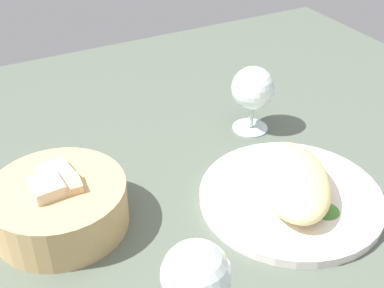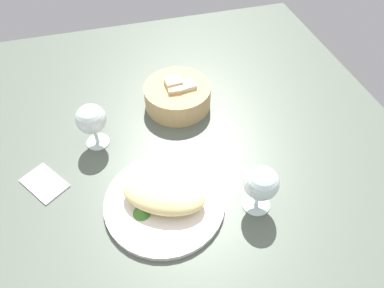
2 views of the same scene
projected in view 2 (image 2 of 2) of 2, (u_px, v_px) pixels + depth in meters
ground_plane at (152, 166)px, 88.00cm from camera, size 140.00×140.00×2.00cm
plate at (165, 202)px, 78.98cm from camera, size 27.76×27.76×1.40cm
omelette at (164, 194)px, 76.54cm from camera, size 21.71×18.23×5.12cm
lettuce_garnish at (141, 211)px, 75.55cm from camera, size 4.01×4.01×1.74cm
bread_basket at (178, 95)px, 99.33cm from camera, size 19.19×19.19×8.54cm
wine_glass_near at (261, 184)px, 73.35cm from camera, size 7.75×7.75×12.36cm
wine_glass_far at (91, 120)px, 85.88cm from camera, size 7.76×7.76×12.61cm
folded_napkin at (44, 183)px, 82.86cm from camera, size 12.09×13.02×0.80cm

